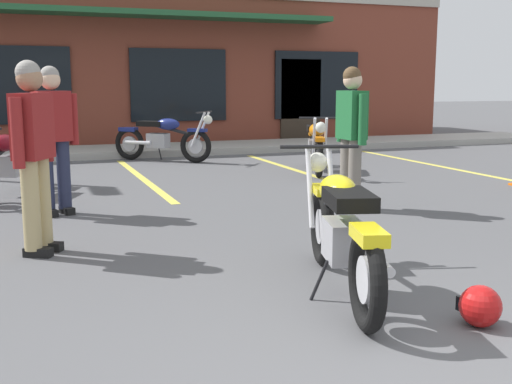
{
  "coord_description": "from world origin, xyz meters",
  "views": [
    {
      "loc": [
        -1.74,
        -2.07,
        1.47
      ],
      "look_at": [
        0.13,
        3.02,
        0.55
      ],
      "focal_mm": 44.53,
      "sensor_mm": 36.0,
      "label": 1
    }
  ],
  "objects_px": {
    "motorcycle_foreground_classic": "(341,229)",
    "motorcycle_blue_standard": "(316,145)",
    "helmet_on_pavement": "(480,306)",
    "person_in_shorts_foreground": "(53,131)",
    "person_in_black_shirt": "(33,146)",
    "motorcycle_black_cruiser": "(163,137)",
    "person_near_building": "(351,129)",
    "motorcycle_red_sportbike": "(9,162)"
  },
  "relations": [
    {
      "from": "motorcycle_black_cruiser",
      "to": "person_in_shorts_foreground",
      "type": "xyz_separation_m",
      "value": [
        -2.2,
        -4.59,
        0.49
      ]
    },
    {
      "from": "motorcycle_foreground_classic",
      "to": "person_in_shorts_foreground",
      "type": "bearing_deg",
      "value": 116.36
    },
    {
      "from": "motorcycle_blue_standard",
      "to": "person_in_shorts_foreground",
      "type": "xyz_separation_m",
      "value": [
        -4.33,
        -2.22,
        0.49
      ]
    },
    {
      "from": "motorcycle_foreground_classic",
      "to": "motorcycle_black_cruiser",
      "type": "bearing_deg",
      "value": 86.9
    },
    {
      "from": "person_in_shorts_foreground",
      "to": "person_near_building",
      "type": "relative_size",
      "value": 1.0
    },
    {
      "from": "motorcycle_black_cruiser",
      "to": "person_in_black_shirt",
      "type": "distance_m",
      "value": 6.79
    },
    {
      "from": "helmet_on_pavement",
      "to": "person_near_building",
      "type": "bearing_deg",
      "value": 73.83
    },
    {
      "from": "motorcycle_foreground_classic",
      "to": "motorcycle_blue_standard",
      "type": "xyz_separation_m",
      "value": [
        2.56,
        5.78,
        0.0
      ]
    },
    {
      "from": "motorcycle_foreground_classic",
      "to": "person_in_shorts_foreground",
      "type": "relative_size",
      "value": 1.23
    },
    {
      "from": "motorcycle_blue_standard",
      "to": "person_in_shorts_foreground",
      "type": "distance_m",
      "value": 4.89
    },
    {
      "from": "helmet_on_pavement",
      "to": "motorcycle_foreground_classic",
      "type": "bearing_deg",
      "value": 118.86
    },
    {
      "from": "motorcycle_foreground_classic",
      "to": "person_in_black_shirt",
      "type": "distance_m",
      "value": 2.76
    },
    {
      "from": "person_in_shorts_foreground",
      "to": "person_near_building",
      "type": "height_order",
      "value": "same"
    },
    {
      "from": "motorcycle_foreground_classic",
      "to": "person_in_black_shirt",
      "type": "xyz_separation_m",
      "value": [
        -2.0,
        1.83,
        0.49
      ]
    },
    {
      "from": "person_in_black_shirt",
      "to": "motorcycle_foreground_classic",
      "type": "bearing_deg",
      "value": -42.42
    },
    {
      "from": "person_in_shorts_foreground",
      "to": "motorcycle_foreground_classic",
      "type": "bearing_deg",
      "value": -63.64
    },
    {
      "from": "motorcycle_red_sportbike",
      "to": "person_near_building",
      "type": "height_order",
      "value": "person_near_building"
    },
    {
      "from": "motorcycle_foreground_classic",
      "to": "motorcycle_red_sportbike",
      "type": "relative_size",
      "value": 1.04
    },
    {
      "from": "person_in_shorts_foreground",
      "to": "person_in_black_shirt",
      "type": "bearing_deg",
      "value": -97.9
    },
    {
      "from": "motorcycle_red_sportbike",
      "to": "person_in_black_shirt",
      "type": "height_order",
      "value": "person_in_black_shirt"
    },
    {
      "from": "person_in_black_shirt",
      "to": "helmet_on_pavement",
      "type": "distance_m",
      "value": 3.79
    },
    {
      "from": "motorcycle_blue_standard",
      "to": "motorcycle_black_cruiser",
      "type": "bearing_deg",
      "value": 131.89
    },
    {
      "from": "motorcycle_foreground_classic",
      "to": "motorcycle_blue_standard",
      "type": "relative_size",
      "value": 1.03
    },
    {
      "from": "motorcycle_foreground_classic",
      "to": "motorcycle_red_sportbike",
      "type": "bearing_deg",
      "value": 114.31
    },
    {
      "from": "person_in_black_shirt",
      "to": "motorcycle_blue_standard",
      "type": "bearing_deg",
      "value": 40.87
    },
    {
      "from": "person_in_black_shirt",
      "to": "person_near_building",
      "type": "height_order",
      "value": "same"
    },
    {
      "from": "motorcycle_black_cruiser",
      "to": "person_in_black_shirt",
      "type": "bearing_deg",
      "value": -111.14
    },
    {
      "from": "motorcycle_blue_standard",
      "to": "person_near_building",
      "type": "distance_m",
      "value": 3.32
    },
    {
      "from": "motorcycle_foreground_classic",
      "to": "motorcycle_blue_standard",
      "type": "distance_m",
      "value": 6.33
    },
    {
      "from": "motorcycle_blue_standard",
      "to": "helmet_on_pavement",
      "type": "xyz_separation_m",
      "value": [
        -2.07,
        -6.68,
        -0.33
      ]
    },
    {
      "from": "motorcycle_blue_standard",
      "to": "person_near_building",
      "type": "height_order",
      "value": "person_near_building"
    },
    {
      "from": "motorcycle_black_cruiser",
      "to": "motorcycle_blue_standard",
      "type": "height_order",
      "value": "same"
    },
    {
      "from": "motorcycle_red_sportbike",
      "to": "person_near_building",
      "type": "relative_size",
      "value": 1.19
    },
    {
      "from": "motorcycle_red_sportbike",
      "to": "motorcycle_blue_standard",
      "type": "distance_m",
      "value": 4.9
    },
    {
      "from": "motorcycle_foreground_classic",
      "to": "motorcycle_black_cruiser",
      "type": "xyz_separation_m",
      "value": [
        0.44,
        8.15,
        0.0
      ]
    },
    {
      "from": "person_in_shorts_foreground",
      "to": "helmet_on_pavement",
      "type": "height_order",
      "value": "person_in_shorts_foreground"
    },
    {
      "from": "helmet_on_pavement",
      "to": "motorcycle_black_cruiser",
      "type": "bearing_deg",
      "value": 90.34
    },
    {
      "from": "motorcycle_black_cruiser",
      "to": "person_in_shorts_foreground",
      "type": "height_order",
      "value": "person_in_shorts_foreground"
    },
    {
      "from": "helmet_on_pavement",
      "to": "motorcycle_blue_standard",
      "type": "bearing_deg",
      "value": 72.78
    },
    {
      "from": "motorcycle_foreground_classic",
      "to": "helmet_on_pavement",
      "type": "distance_m",
      "value": 1.08
    },
    {
      "from": "motorcycle_black_cruiser",
      "to": "person_in_black_shirt",
      "type": "height_order",
      "value": "person_in_black_shirt"
    },
    {
      "from": "motorcycle_blue_standard",
      "to": "person_in_black_shirt",
      "type": "xyz_separation_m",
      "value": [
        -4.57,
        -3.95,
        0.49
      ]
    }
  ]
}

